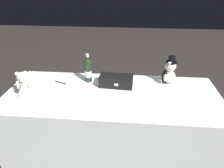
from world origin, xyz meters
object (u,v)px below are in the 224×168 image
at_px(signing_pen, 60,82).
at_px(gift_case_black, 116,81).
at_px(teddy_bear_bride, 24,84).
at_px(champagne_bottle, 88,70).
at_px(teddy_bear_groom, 169,73).

bearing_deg(signing_pen, gift_case_black, -0.73).
bearing_deg(gift_case_black, signing_pen, 179.27).
bearing_deg(teddy_bear_bride, signing_pen, 45.26).
height_order(champagne_bottle, gift_case_black, champagne_bottle).
height_order(teddy_bear_groom, signing_pen, teddy_bear_groom).
relative_size(teddy_bear_groom, champagne_bottle, 0.98).
distance_m(teddy_bear_bride, champagne_bottle, 0.62).
bearing_deg(teddy_bear_bride, teddy_bear_groom, 14.72).
relative_size(teddy_bear_groom, gift_case_black, 0.86).
height_order(teddy_bear_bride, signing_pen, teddy_bear_bride).
distance_m(teddy_bear_groom, teddy_bear_bride, 1.39).
bearing_deg(signing_pen, teddy_bear_bride, -134.74).
bearing_deg(champagne_bottle, signing_pen, -166.85).
xyz_separation_m(teddy_bear_bride, champagne_bottle, (0.53, 0.32, 0.02)).
distance_m(teddy_bear_groom, signing_pen, 1.10).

